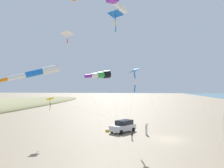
{
  "coord_description": "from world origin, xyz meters",
  "views": [
    {
      "loc": [
        2.7,
        30.97,
        6.78
      ],
      "look_at": [
        7.04,
        4.57,
        7.32
      ],
      "focal_mm": 35.78,
      "sensor_mm": 36.0,
      "label": 1
    }
  ],
  "objects_px": {
    "kite_delta_red_high_left": "(67,34)",
    "kite_windsock_green_low_center": "(101,75)",
    "cooler_box": "(108,130)",
    "person_child_grey_jacket": "(132,135)",
    "kite_delta_checkered_midright": "(134,71)",
    "person_child_green_jacket": "(146,128)",
    "kite_delta_black_fish_shape": "(116,14)",
    "kite_windsock_purple_drifting": "(36,73)",
    "kite_windsock_magenta_far_left": "(119,6)",
    "kite_delta_striped_overhead": "(51,99)",
    "parked_car": "(123,126)"
  },
  "relations": [
    {
      "from": "kite_delta_checkered_midright",
      "to": "kite_windsock_green_low_center",
      "type": "bearing_deg",
      "value": 32.87
    },
    {
      "from": "person_child_green_jacket",
      "to": "kite_delta_black_fish_shape",
      "type": "height_order",
      "value": "kite_delta_black_fish_shape"
    },
    {
      "from": "kite_windsock_green_low_center",
      "to": "parked_car",
      "type": "bearing_deg",
      "value": -100.18
    },
    {
      "from": "kite_windsock_green_low_center",
      "to": "kite_windsock_purple_drifting",
      "type": "height_order",
      "value": "kite_windsock_purple_drifting"
    },
    {
      "from": "cooler_box",
      "to": "kite_delta_red_high_left",
      "type": "height_order",
      "value": "kite_delta_red_high_left"
    },
    {
      "from": "parked_car",
      "to": "kite_delta_striped_overhead",
      "type": "bearing_deg",
      "value": 41.4
    },
    {
      "from": "kite_windsock_green_low_center",
      "to": "kite_delta_checkered_midright",
      "type": "relative_size",
      "value": 1.21
    },
    {
      "from": "cooler_box",
      "to": "person_child_grey_jacket",
      "type": "bearing_deg",
      "value": 132.01
    },
    {
      "from": "kite_delta_black_fish_shape",
      "to": "person_child_grey_jacket",
      "type": "bearing_deg",
      "value": 122.95
    },
    {
      "from": "person_child_grey_jacket",
      "to": "kite_delta_black_fish_shape",
      "type": "relative_size",
      "value": 0.06
    },
    {
      "from": "cooler_box",
      "to": "kite_windsock_magenta_far_left",
      "type": "xyz_separation_m",
      "value": [
        -3.3,
        11.45,
        15.25
      ]
    },
    {
      "from": "kite_delta_red_high_left",
      "to": "kite_delta_checkered_midright",
      "type": "xyz_separation_m",
      "value": [
        -9.99,
        3.1,
        -5.77
      ]
    },
    {
      "from": "kite_delta_striped_overhead",
      "to": "kite_windsock_magenta_far_left",
      "type": "relative_size",
      "value": 0.86
    },
    {
      "from": "kite_delta_checkered_midright",
      "to": "kite_delta_red_high_left",
      "type": "bearing_deg",
      "value": -17.25
    },
    {
      "from": "person_child_green_jacket",
      "to": "kite_windsock_purple_drifting",
      "type": "height_order",
      "value": "kite_windsock_purple_drifting"
    },
    {
      "from": "kite_delta_checkered_midright",
      "to": "kite_delta_black_fish_shape",
      "type": "bearing_deg",
      "value": -62.61
    },
    {
      "from": "kite_windsock_purple_drifting",
      "to": "kite_delta_black_fish_shape",
      "type": "bearing_deg",
      "value": -125.53
    },
    {
      "from": "person_child_grey_jacket",
      "to": "kite_delta_checkered_midright",
      "type": "relative_size",
      "value": 0.12
    },
    {
      "from": "cooler_box",
      "to": "kite_delta_striped_overhead",
      "type": "height_order",
      "value": "kite_delta_striped_overhead"
    },
    {
      "from": "person_child_grey_jacket",
      "to": "kite_windsock_magenta_far_left",
      "type": "distance_m",
      "value": 16.34
    },
    {
      "from": "person_child_green_jacket",
      "to": "person_child_grey_jacket",
      "type": "height_order",
      "value": "person_child_green_jacket"
    },
    {
      "from": "person_child_green_jacket",
      "to": "kite_delta_red_high_left",
      "type": "xyz_separation_m",
      "value": [
        11.46,
        2.3,
        13.81
      ]
    },
    {
      "from": "kite_windsock_green_low_center",
      "to": "kite_delta_black_fish_shape",
      "type": "bearing_deg",
      "value": -92.87
    },
    {
      "from": "person_child_green_jacket",
      "to": "kite_windsock_magenta_far_left",
      "type": "height_order",
      "value": "kite_windsock_magenta_far_left"
    },
    {
      "from": "kite_delta_striped_overhead",
      "to": "kite_windsock_magenta_far_left",
      "type": "xyz_separation_m",
      "value": [
        -9.36,
        3.93,
        10.05
      ]
    },
    {
      "from": "kite_windsock_magenta_far_left",
      "to": "cooler_box",
      "type": "bearing_deg",
      "value": -73.9
    },
    {
      "from": "person_child_green_jacket",
      "to": "kite_delta_striped_overhead",
      "type": "bearing_deg",
      "value": 27.83
    },
    {
      "from": "parked_car",
      "to": "person_child_grey_jacket",
      "type": "distance_m",
      "value": 4.96
    },
    {
      "from": "parked_car",
      "to": "person_child_green_jacket",
      "type": "height_order",
      "value": "parked_car"
    },
    {
      "from": "kite_delta_red_high_left",
      "to": "kite_windsock_purple_drifting",
      "type": "xyz_separation_m",
      "value": [
        0.9,
        7.46,
        -6.19
      ]
    },
    {
      "from": "parked_car",
      "to": "person_child_green_jacket",
      "type": "relative_size",
      "value": 2.66
    },
    {
      "from": "kite_delta_red_high_left",
      "to": "cooler_box",
      "type": "bearing_deg",
      "value": -147.68
    },
    {
      "from": "cooler_box",
      "to": "person_child_green_jacket",
      "type": "height_order",
      "value": "person_child_green_jacket"
    },
    {
      "from": "kite_windsock_green_low_center",
      "to": "kite_windsock_purple_drifting",
      "type": "bearing_deg",
      "value": 15.29
    },
    {
      "from": "cooler_box",
      "to": "person_child_grey_jacket",
      "type": "height_order",
      "value": "person_child_grey_jacket"
    },
    {
      "from": "kite_windsock_green_low_center",
      "to": "kite_delta_red_high_left",
      "type": "bearing_deg",
      "value": -41.18
    },
    {
      "from": "kite_delta_black_fish_shape",
      "to": "kite_windsock_purple_drifting",
      "type": "relative_size",
      "value": 1.34
    },
    {
      "from": "kite_delta_red_high_left",
      "to": "kite_windsock_green_low_center",
      "type": "height_order",
      "value": "kite_delta_red_high_left"
    },
    {
      "from": "cooler_box",
      "to": "kite_delta_red_high_left",
      "type": "bearing_deg",
      "value": 32.32
    },
    {
      "from": "person_child_grey_jacket",
      "to": "kite_windsock_green_low_center",
      "type": "bearing_deg",
      "value": 52.36
    },
    {
      "from": "kite_delta_checkered_midright",
      "to": "person_child_grey_jacket",
      "type": "bearing_deg",
      "value": -77.95
    },
    {
      "from": "parked_car",
      "to": "kite_windsock_green_low_center",
      "type": "bearing_deg",
      "value": 79.82
    },
    {
      "from": "person_child_green_jacket",
      "to": "kite_delta_black_fish_shape",
      "type": "bearing_deg",
      "value": -10.89
    },
    {
      "from": "person_child_grey_jacket",
      "to": "cooler_box",
      "type": "bearing_deg",
      "value": -47.99
    },
    {
      "from": "kite_delta_red_high_left",
      "to": "kite_delta_black_fish_shape",
      "type": "height_order",
      "value": "kite_delta_black_fish_shape"
    },
    {
      "from": "cooler_box",
      "to": "kite_windsock_green_low_center",
      "type": "distance_m",
      "value": 12.13
    },
    {
      "from": "kite_delta_red_high_left",
      "to": "kite_windsock_green_low_center",
      "type": "bearing_deg",
      "value": 138.82
    },
    {
      "from": "cooler_box",
      "to": "kite_delta_striped_overhead",
      "type": "bearing_deg",
      "value": 51.13
    },
    {
      "from": "kite_delta_striped_overhead",
      "to": "kite_delta_checkered_midright",
      "type": "distance_m",
      "value": 11.27
    },
    {
      "from": "cooler_box",
      "to": "kite_delta_black_fish_shape",
      "type": "distance_m",
      "value": 18.21
    }
  ]
}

